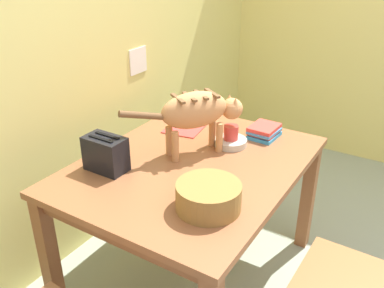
{
  "coord_description": "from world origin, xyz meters",
  "views": [
    {
      "loc": [
        -1.63,
        -0.06,
        1.73
      ],
      "look_at": [
        -0.07,
        0.91,
        0.83
      ],
      "focal_mm": 39.13,
      "sensor_mm": 36.0,
      "label": 1
    }
  ],
  "objects_px": {
    "cat": "(198,112)",
    "wicker_basket": "(208,196)",
    "saucer_bowl": "(231,142)",
    "book_stack": "(264,131)",
    "coffee_mug": "(231,132)",
    "dining_table": "(192,176)",
    "wooden_chair_far": "(361,284)",
    "toaster": "(106,154)",
    "magazine": "(187,126)"
  },
  "relations": [
    {
      "from": "saucer_bowl",
      "to": "book_stack",
      "type": "xyz_separation_m",
      "value": [
        0.2,
        -0.11,
        0.02
      ]
    },
    {
      "from": "coffee_mug",
      "to": "book_stack",
      "type": "xyz_separation_m",
      "value": [
        0.19,
        -0.11,
        -0.04
      ]
    },
    {
      "from": "book_stack",
      "to": "wicker_basket",
      "type": "height_order",
      "value": "wicker_basket"
    },
    {
      "from": "book_stack",
      "to": "toaster",
      "type": "relative_size",
      "value": 0.97
    },
    {
      "from": "coffee_mug",
      "to": "magazine",
      "type": "bearing_deg",
      "value": 76.38
    },
    {
      "from": "cat",
      "to": "wooden_chair_far",
      "type": "xyz_separation_m",
      "value": [
        -0.21,
        -0.91,
        -0.5
      ]
    },
    {
      "from": "saucer_bowl",
      "to": "coffee_mug",
      "type": "height_order",
      "value": "coffee_mug"
    },
    {
      "from": "magazine",
      "to": "cat",
      "type": "bearing_deg",
      "value": -146.41
    },
    {
      "from": "cat",
      "to": "coffee_mug",
      "type": "relative_size",
      "value": 4.81
    },
    {
      "from": "wicker_basket",
      "to": "wooden_chair_far",
      "type": "relative_size",
      "value": 0.29
    },
    {
      "from": "cat",
      "to": "wicker_basket",
      "type": "relative_size",
      "value": 2.1
    },
    {
      "from": "cat",
      "to": "book_stack",
      "type": "xyz_separation_m",
      "value": [
        0.36,
        -0.22,
        -0.19
      ]
    },
    {
      "from": "coffee_mug",
      "to": "wicker_basket",
      "type": "distance_m",
      "value": 0.61
    },
    {
      "from": "magazine",
      "to": "book_stack",
      "type": "xyz_separation_m",
      "value": [
        0.11,
        -0.45,
        0.03
      ]
    },
    {
      "from": "coffee_mug",
      "to": "wooden_chair_far",
      "type": "bearing_deg",
      "value": -114.77
    },
    {
      "from": "dining_table",
      "to": "book_stack",
      "type": "relative_size",
      "value": 6.59
    },
    {
      "from": "book_stack",
      "to": "wicker_basket",
      "type": "xyz_separation_m",
      "value": [
        -0.77,
        -0.08,
        0.03
      ]
    },
    {
      "from": "book_stack",
      "to": "toaster",
      "type": "distance_m",
      "value": 0.9
    },
    {
      "from": "coffee_mug",
      "to": "wicker_basket",
      "type": "height_order",
      "value": "same"
    },
    {
      "from": "dining_table",
      "to": "wooden_chair_far",
      "type": "relative_size",
      "value": 1.37
    },
    {
      "from": "cat",
      "to": "toaster",
      "type": "distance_m",
      "value": 0.5
    },
    {
      "from": "cat",
      "to": "wicker_basket",
      "type": "bearing_deg",
      "value": -21.1
    },
    {
      "from": "coffee_mug",
      "to": "wooden_chair_far",
      "type": "height_order",
      "value": "wooden_chair_far"
    },
    {
      "from": "dining_table",
      "to": "saucer_bowl",
      "type": "relative_size",
      "value": 7.23
    },
    {
      "from": "dining_table",
      "to": "cat",
      "type": "bearing_deg",
      "value": 15.31
    },
    {
      "from": "saucer_bowl",
      "to": "wicker_basket",
      "type": "distance_m",
      "value": 0.61
    },
    {
      "from": "wicker_basket",
      "to": "wooden_chair_far",
      "type": "height_order",
      "value": "wooden_chair_far"
    },
    {
      "from": "wicker_basket",
      "to": "toaster",
      "type": "distance_m",
      "value": 0.58
    },
    {
      "from": "saucer_bowl",
      "to": "toaster",
      "type": "xyz_separation_m",
      "value": [
        -0.55,
        0.38,
        0.07
      ]
    },
    {
      "from": "coffee_mug",
      "to": "book_stack",
      "type": "bearing_deg",
      "value": -30.13
    },
    {
      "from": "cat",
      "to": "book_stack",
      "type": "bearing_deg",
      "value": 91.81
    },
    {
      "from": "saucer_bowl",
      "to": "magazine",
      "type": "height_order",
      "value": "saucer_bowl"
    },
    {
      "from": "dining_table",
      "to": "wicker_basket",
      "type": "relative_size",
      "value": 4.72
    },
    {
      "from": "dining_table",
      "to": "book_stack",
      "type": "bearing_deg",
      "value": -21.81
    },
    {
      "from": "cat",
      "to": "coffee_mug",
      "type": "height_order",
      "value": "cat"
    },
    {
      "from": "coffee_mug",
      "to": "dining_table",
      "type": "bearing_deg",
      "value": 164.64
    },
    {
      "from": "dining_table",
      "to": "toaster",
      "type": "xyz_separation_m",
      "value": [
        -0.28,
        0.31,
        0.17
      ]
    },
    {
      "from": "magazine",
      "to": "toaster",
      "type": "distance_m",
      "value": 0.64
    },
    {
      "from": "cat",
      "to": "magazine",
      "type": "bearing_deg",
      "value": 165.77
    },
    {
      "from": "cat",
      "to": "saucer_bowl",
      "type": "distance_m",
      "value": 0.29
    },
    {
      "from": "dining_table",
      "to": "toaster",
      "type": "distance_m",
      "value": 0.45
    },
    {
      "from": "book_stack",
      "to": "toaster",
      "type": "bearing_deg",
      "value": 146.47
    },
    {
      "from": "dining_table",
      "to": "toaster",
      "type": "bearing_deg",
      "value": 132.3
    },
    {
      "from": "saucer_bowl",
      "to": "book_stack",
      "type": "height_order",
      "value": "book_stack"
    },
    {
      "from": "coffee_mug",
      "to": "book_stack",
      "type": "relative_size",
      "value": 0.61
    },
    {
      "from": "toaster",
      "to": "wooden_chair_far",
      "type": "height_order",
      "value": "wooden_chair_far"
    },
    {
      "from": "cat",
      "to": "book_stack",
      "type": "relative_size",
      "value": 2.94
    },
    {
      "from": "cat",
      "to": "wicker_basket",
      "type": "distance_m",
      "value": 0.54
    },
    {
      "from": "book_stack",
      "to": "toaster",
      "type": "xyz_separation_m",
      "value": [
        -0.75,
        0.5,
        0.05
      ]
    },
    {
      "from": "saucer_bowl",
      "to": "wooden_chair_far",
      "type": "xyz_separation_m",
      "value": [
        -0.37,
        -0.8,
        -0.29
      ]
    }
  ]
}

